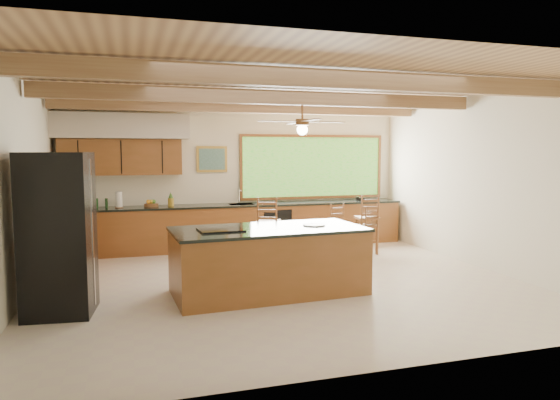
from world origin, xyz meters
name	(u,v)px	position (x,y,z in m)	size (l,w,h in m)	color
ground	(282,282)	(0.00, 0.00, 0.00)	(7.20, 7.20, 0.00)	beige
room_shell	(260,139)	(-0.17, 0.65, 2.21)	(7.27, 6.54, 3.02)	beige
counter_run	(205,230)	(-0.82, 2.52, 0.46)	(7.12, 3.10, 1.24)	brown
island	(269,260)	(-0.34, -0.49, 0.47)	(2.76, 1.42, 0.96)	brown
refrigerator	(59,234)	(-3.05, -0.64, 1.00)	(0.85, 0.83, 2.00)	black
bar_stool_a	(269,223)	(0.23, 1.54, 0.70)	(0.56, 0.56, 1.19)	brown
bar_stool_b	(368,226)	(2.24, 1.55, 0.55)	(0.37, 0.37, 0.93)	brown
bar_stool_c	(334,224)	(1.59, 1.75, 0.60)	(0.42, 0.42, 1.01)	brown
bar_stool_d	(368,219)	(2.25, 1.57, 0.69)	(0.48, 0.48, 1.17)	brown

